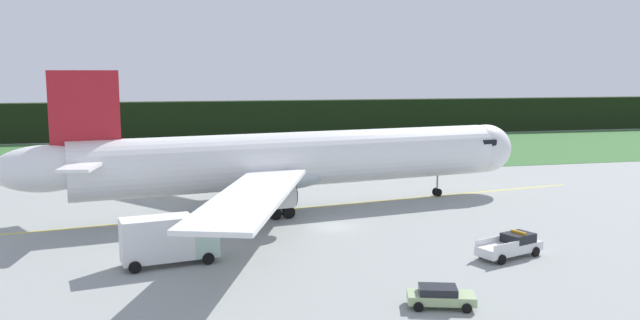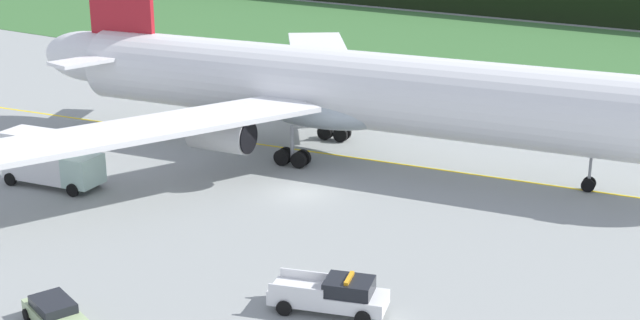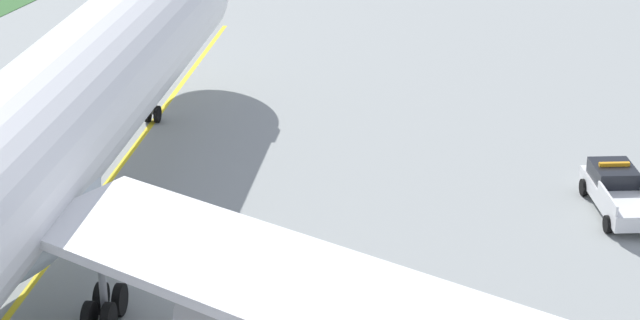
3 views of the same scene
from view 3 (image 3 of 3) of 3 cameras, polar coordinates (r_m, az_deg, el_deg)
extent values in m
plane|color=gray|center=(43.29, -3.14, -6.50)|extent=(320.00, 320.00, 0.00)
cube|color=yellow|center=(45.58, -13.97, -5.61)|extent=(71.31, 12.14, 0.01)
cylinder|color=white|center=(43.43, -14.61, 0.52)|extent=(45.47, 12.99, 5.67)
ellipsoid|color=#B4C1C8|center=(42.12, -15.48, -2.58)|extent=(12.53, 7.79, 3.12)
cube|color=white|center=(32.72, 2.37, -7.61)|extent=(13.27, 25.13, 0.35)
cylinder|color=#A7A7A7|center=(36.49, -4.75, -6.38)|extent=(4.62, 3.11, 2.44)
cylinder|color=black|center=(38.38, -4.10, -4.82)|extent=(0.49, 2.24, 2.25)
cylinder|color=gray|center=(59.90, -8.49, 3.40)|extent=(0.20, 0.20, 2.42)
cylinder|color=black|center=(60.37, -8.67, 2.32)|extent=(0.92, 0.36, 0.90)
cylinder|color=black|center=(60.23, -8.19, 2.30)|extent=(0.92, 0.36, 0.90)
cylinder|color=gray|center=(40.88, -10.92, -5.89)|extent=(0.28, 0.28, 2.42)
cylinder|color=black|center=(42.13, -10.97, -6.86)|extent=(1.23, 0.49, 1.20)
cylinder|color=black|center=(41.93, -10.05, -6.93)|extent=(1.23, 0.49, 1.20)
cylinder|color=black|center=(40.98, -11.55, -7.79)|extent=(1.23, 0.49, 1.20)
cylinder|color=black|center=(40.78, -10.61, -7.88)|extent=(1.23, 0.49, 1.20)
cube|color=silver|center=(50.73, 14.81, -1.83)|extent=(5.97, 3.68, 0.70)
cube|color=black|center=(51.35, 14.56, -0.65)|extent=(2.72, 2.42, 0.70)
cube|color=silver|center=(49.06, 14.30, -1.89)|extent=(2.59, 0.99, 0.45)
cube|color=orange|center=(51.19, 14.61, -0.21)|extent=(0.63, 1.34, 0.16)
cylinder|color=black|center=(52.27, 13.15, -1.35)|extent=(0.80, 0.48, 0.76)
cylinder|color=black|center=(52.83, 15.20, -1.29)|extent=(0.80, 0.48, 0.76)
cylinder|color=black|center=(48.92, 14.30, -3.15)|extent=(0.80, 0.48, 0.76)
camera|label=1|loc=(48.10, 77.87, -3.57)|focal=35.63mm
camera|label=2|loc=(74.32, 42.93, 15.81)|focal=48.60mm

